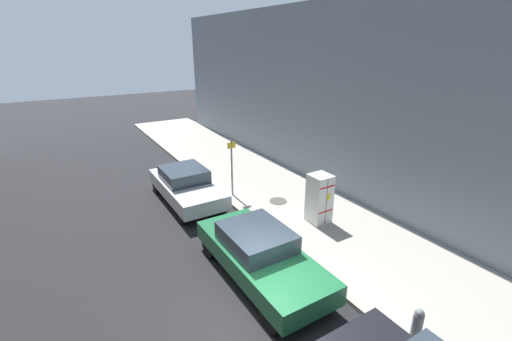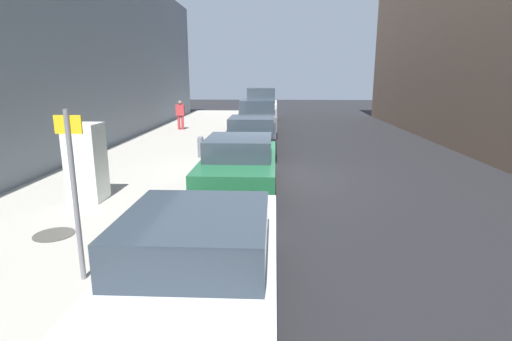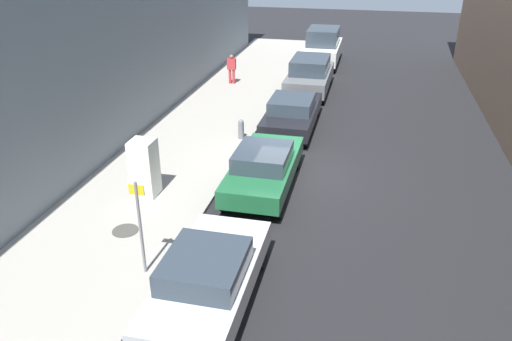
{
  "view_description": "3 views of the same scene",
  "coord_description": "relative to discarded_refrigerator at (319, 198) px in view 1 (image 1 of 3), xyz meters",
  "views": [
    {
      "loc": [
        3.56,
        5.33,
        6.13
      ],
      "look_at": [
        -2.74,
        -5.0,
        1.57
      ],
      "focal_mm": 24.0,
      "sensor_mm": 36.0,
      "label": 1
    },
    {
      "loc": [
        0.24,
        -11.32,
        2.88
      ],
      "look_at": [
        -0.09,
        -4.3,
        1.22
      ],
      "focal_mm": 28.0,
      "sensor_mm": 36.0,
      "label": 2
    },
    {
      "loc": [
        2.28,
        -15.07,
        7.34
      ],
      "look_at": [
        -0.48,
        -3.13,
        1.47
      ],
      "focal_mm": 35.0,
      "sensor_mm": 36.0,
      "label": 3
    }
  ],
  "objects": [
    {
      "name": "manhole_cover",
      "position": [
        0.3,
        -2.06,
        -0.87
      ],
      "size": [
        0.7,
        0.7,
        0.02
      ],
      "primitive_type": "cylinder",
      "color": "#47443F",
      "rests_on": "sidewalk_slab"
    },
    {
      "name": "sidewalk_slab",
      "position": [
        -0.17,
        2.77,
        -0.94
      ],
      "size": [
        4.39,
        44.0,
        0.12
      ],
      "primitive_type": "cube",
      "color": "#9E998E",
      "rests_on": "ground"
    },
    {
      "name": "building_facade_near",
      "position": [
        -3.29,
        2.77,
        2.86
      ],
      "size": [
        1.86,
        39.6,
        7.72
      ],
      "primitive_type": "cube",
      "color": "slate",
      "rests_on": "ground"
    },
    {
      "name": "discarded_refrigerator",
      "position": [
        0.0,
        0.0,
        0.0
      ],
      "size": [
        0.71,
        0.73,
        1.76
      ],
      "color": "silver",
      "rests_on": "sidewalk_slab"
    },
    {
      "name": "ground_plane",
      "position": [
        3.98,
        2.77,
        -1.0
      ],
      "size": [
        80.0,
        80.0,
        0.0
      ],
      "primitive_type": "plane",
      "color": "black"
    },
    {
      "name": "parked_sedan_green",
      "position": [
        3.34,
        1.41,
        -0.26
      ],
      "size": [
        1.81,
        4.58,
        1.42
      ],
      "color": "#1E6038",
      "rests_on": "ground"
    },
    {
      "name": "street_sign_post",
      "position": [
        1.57,
        -3.57,
        0.45
      ],
      "size": [
        0.36,
        0.07,
        2.36
      ],
      "color": "slate",
      "rests_on": "sidewalk_slab"
    },
    {
      "name": "parked_sedan_silver",
      "position": [
        3.34,
        -4.2,
        -0.28
      ],
      "size": [
        1.82,
        4.34,
        1.39
      ],
      "color": "silver",
      "rests_on": "ground"
    },
    {
      "name": "fire_hydrant",
      "position": [
        1.65,
        5.06,
        -0.48
      ],
      "size": [
        0.22,
        0.22,
        0.77
      ],
      "color": "slate",
      "rests_on": "sidewalk_slab"
    }
  ]
}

